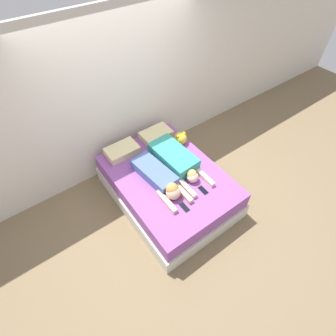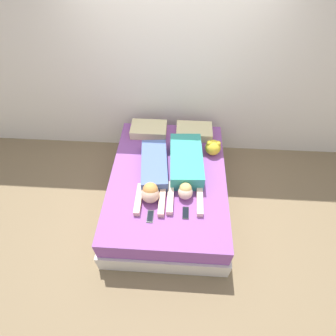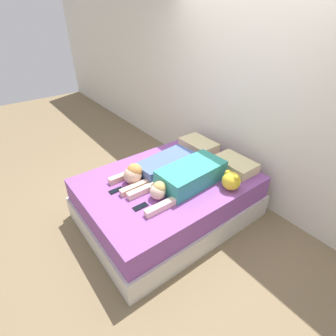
{
  "view_description": "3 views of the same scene",
  "coord_description": "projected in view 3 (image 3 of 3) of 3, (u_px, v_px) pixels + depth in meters",
  "views": [
    {
      "loc": [
        -1.48,
        -2.04,
        3.57
      ],
      "look_at": [
        0.0,
        0.0,
        0.72
      ],
      "focal_mm": 28.0,
      "sensor_mm": 36.0,
      "label": 1
    },
    {
      "loc": [
        0.13,
        -2.07,
        3.14
      ],
      "look_at": [
        0.0,
        0.0,
        0.72
      ],
      "focal_mm": 28.0,
      "sensor_mm": 36.0,
      "label": 2
    },
    {
      "loc": [
        2.02,
        -1.54,
        2.35
      ],
      "look_at": [
        0.0,
        0.0,
        0.72
      ],
      "focal_mm": 28.0,
      "sensor_mm": 36.0,
      "label": 3
    }
  ],
  "objects": [
    {
      "name": "ground_plane",
      "position": [
        168.0,
        215.0,
        3.4
      ],
      "size": [
        12.0,
        12.0,
        0.0
      ],
      "primitive_type": "plane",
      "color": "#7F6B4C"
    },
    {
      "name": "wall_back",
      "position": [
        242.0,
        99.0,
        3.29
      ],
      "size": [
        12.0,
        0.06,
        2.6
      ],
      "color": "silver",
      "rests_on": "ground_plane"
    },
    {
      "name": "bed",
      "position": [
        168.0,
        198.0,
        3.25
      ],
      "size": [
        1.51,
        2.03,
        0.57
      ],
      "color": "beige",
      "rests_on": "ground_plane"
    },
    {
      "name": "pillow_head_left",
      "position": [
        199.0,
        145.0,
        3.68
      ],
      "size": [
        0.51,
        0.33,
        0.12
      ],
      "color": "beige",
      "rests_on": "bed"
    },
    {
      "name": "pillow_head_right",
      "position": [
        235.0,
        164.0,
        3.24
      ],
      "size": [
        0.51,
        0.33,
        0.12
      ],
      "color": "beige",
      "rests_on": "bed"
    },
    {
      "name": "person_left",
      "position": [
        156.0,
        167.0,
        3.14
      ],
      "size": [
        0.4,
        1.09,
        0.24
      ],
      "color": "#4C66A5",
      "rests_on": "bed"
    },
    {
      "name": "person_right",
      "position": [
        186.0,
        177.0,
        2.94
      ],
      "size": [
        0.44,
        1.14,
        0.22
      ],
      "color": "teal",
      "rests_on": "bed"
    },
    {
      "name": "cell_phone_left",
      "position": [
        116.0,
        190.0,
        2.89
      ],
      "size": [
        0.07,
        0.16,
        0.01
      ],
      "color": "black",
      "rests_on": "bed"
    },
    {
      "name": "cell_phone_right",
      "position": [
        140.0,
        207.0,
        2.67
      ],
      "size": [
        0.07,
        0.16,
        0.01
      ],
      "color": "black",
      "rests_on": "bed"
    },
    {
      "name": "plush_toy",
      "position": [
        231.0,
        181.0,
        2.87
      ],
      "size": [
        0.21,
        0.21,
        0.22
      ],
      "color": "yellow",
      "rests_on": "bed"
    }
  ]
}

